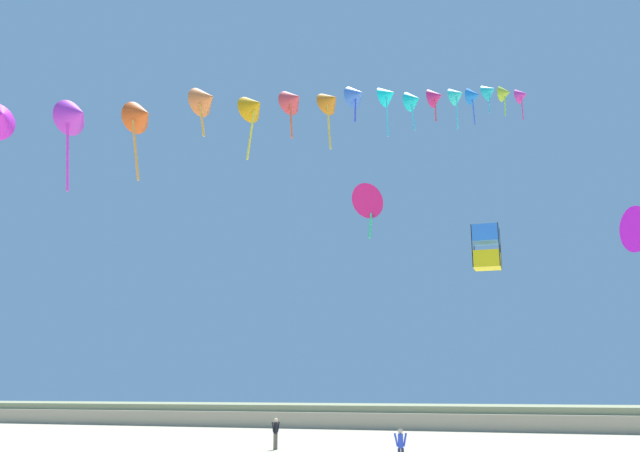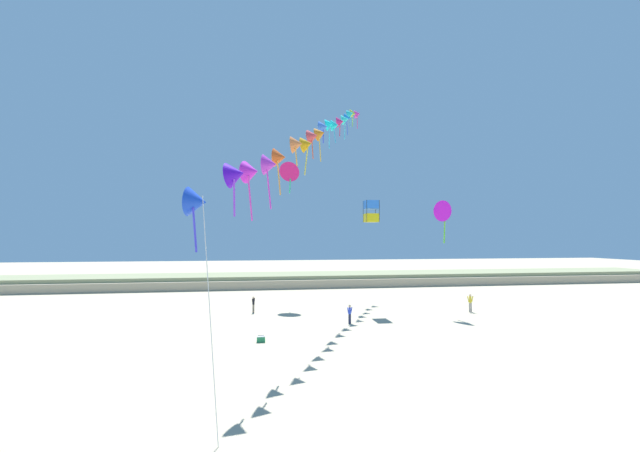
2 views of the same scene
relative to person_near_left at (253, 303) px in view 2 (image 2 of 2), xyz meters
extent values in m
plane|color=tan|center=(6.71, -19.84, -0.91)|extent=(240.00, 240.00, 0.00)
cube|color=tan|center=(6.71, 23.39, -0.30)|extent=(120.00, 10.46, 1.24)
cube|color=gray|center=(6.71, 23.39, 0.50)|extent=(120.00, 8.89, 0.71)
cylinder|color=#726656|center=(0.03, 0.06, -0.52)|extent=(0.12, 0.12, 0.80)
cylinder|color=#726656|center=(-0.03, -0.06, -0.52)|extent=(0.12, 0.12, 0.80)
cylinder|color=black|center=(0.00, 0.00, 0.16)|extent=(0.21, 0.21, 0.56)
cylinder|color=black|center=(0.09, 0.16, 0.21)|extent=(0.16, 0.20, 0.54)
cylinder|color=black|center=(-0.09, -0.16, 0.21)|extent=(0.16, 0.20, 0.54)
sphere|color=beige|center=(0.00, 0.00, 0.56)|extent=(0.22, 0.22, 0.22)
cylinder|color=#282D4C|center=(7.78, -6.59, -0.52)|extent=(0.11, 0.11, 0.78)
cylinder|color=#282D4C|center=(7.91, -6.53, -0.52)|extent=(0.11, 0.11, 0.78)
cylinder|color=blue|center=(7.85, -6.56, 0.15)|extent=(0.21, 0.21, 0.56)
cylinder|color=blue|center=(7.68, -6.63, 0.19)|extent=(0.20, 0.15, 0.53)
cylinder|color=blue|center=(8.01, -6.49, 0.19)|extent=(0.20, 0.15, 0.53)
sphere|color=beige|center=(7.85, -6.56, 0.54)|extent=(0.21, 0.21, 0.21)
cylinder|color=gray|center=(20.55, -2.98, -0.47)|extent=(0.13, 0.13, 0.88)
cylinder|color=gray|center=(20.71, -3.00, -0.47)|extent=(0.13, 0.13, 0.88)
cylinder|color=yellow|center=(20.63, -2.99, 0.28)|extent=(0.23, 0.23, 0.62)
cylinder|color=yellow|center=(20.43, -2.97, 0.33)|extent=(0.22, 0.11, 0.59)
cylinder|color=yellow|center=(20.83, -3.02, 0.33)|extent=(0.22, 0.11, 0.59)
sphere|color=beige|center=(20.63, -2.99, 0.71)|extent=(0.24, 0.24, 0.24)
cone|color=blue|center=(-2.38, -25.01, 7.50)|extent=(1.00, 1.25, 1.14)
cylinder|color=#3B39E5|center=(-2.44, -25.15, 6.46)|extent=(0.20, 0.21, 1.65)
cone|color=#490EC9|center=(-1.03, -23.08, 8.85)|extent=(1.17, 1.32, 1.19)
cylinder|color=#9939E5|center=(-1.09, -23.22, 7.85)|extent=(0.11, 0.18, 1.58)
cone|color=#C822C9|center=(-0.37, -20.41, 9.40)|extent=(1.18, 1.31, 1.11)
cylinder|color=#E539BD|center=(-0.42, -20.55, 8.08)|extent=(0.28, 0.18, 2.19)
cone|color=#B131C1|center=(0.62, -18.50, 10.11)|extent=(1.01, 1.26, 1.10)
cylinder|color=#E539CF|center=(0.56, -18.64, 8.80)|extent=(0.30, 0.08, 2.18)
cone|color=#DB531C|center=(1.32, -16.12, 10.97)|extent=(1.03, 1.27, 1.10)
cylinder|color=orange|center=(1.26, -16.26, 9.72)|extent=(0.28, 0.31, 2.04)
cone|color=orange|center=(2.57, -14.04, 12.26)|extent=(1.10, 1.29, 1.16)
cylinder|color=gold|center=(2.51, -14.18, 11.43)|extent=(0.22, 0.22, 1.22)
cone|color=orange|center=(3.51, -11.88, 12.77)|extent=(1.25, 1.36, 1.19)
cylinder|color=yellow|center=(3.45, -12.02, 11.56)|extent=(0.30, 0.12, 1.98)
cone|color=#D54047|center=(4.29, -9.57, 13.92)|extent=(1.28, 1.37, 1.18)
cylinder|color=#E55A39|center=(4.23, -9.71, 12.93)|extent=(0.18, 0.10, 1.54)
cone|color=orange|center=(5.24, -7.31, 14.71)|extent=(1.34, 1.41, 1.22)
cylinder|color=gold|center=(5.19, -7.45, 13.43)|extent=(0.21, 0.11, 2.12)
cone|color=blue|center=(5.90, -5.12, 15.85)|extent=(1.20, 1.34, 1.14)
cylinder|color=blue|center=(5.84, -5.26, 15.01)|extent=(0.10, 0.17, 1.23)
cone|color=#12F0EB|center=(6.91, -2.57, 16.81)|extent=(1.19, 1.33, 1.21)
cylinder|color=#39BFE5|center=(6.86, -2.71, 15.57)|extent=(0.09, 0.26, 2.05)
cone|color=#15CDCE|center=(7.87, -0.37, 17.34)|extent=(1.13, 1.30, 1.11)
cylinder|color=#39BAE5|center=(7.81, -0.51, 16.33)|extent=(0.23, 0.21, 1.59)
cone|color=#D22470|center=(8.83, 1.65, 18.28)|extent=(1.10, 1.29, 1.15)
cylinder|color=#E5395B|center=(8.77, 1.51, 17.40)|extent=(0.10, 0.15, 1.32)
cone|color=#2DE2D2|center=(9.83, 3.71, 19.14)|extent=(1.21, 1.34, 1.19)
cylinder|color=#39CBE5|center=(9.77, 3.57, 17.94)|extent=(0.11, 0.21, 1.97)
cone|color=blue|center=(10.62, 6.02, 19.99)|extent=(1.07, 1.29, 1.13)
cylinder|color=blue|center=(10.57, 5.88, 18.87)|extent=(0.15, 0.25, 1.81)
cone|color=#21C7CB|center=(11.52, 8.23, 21.17)|extent=(1.31, 1.39, 1.21)
cylinder|color=#39B8E5|center=(11.46, 8.10, 20.27)|extent=(0.18, 0.12, 1.37)
cone|color=#A5C52F|center=(12.43, 10.67, 21.95)|extent=(1.08, 1.29, 1.13)
cylinder|color=#97E539|center=(12.37, 10.53, 20.99)|extent=(0.14, 0.22, 1.49)
cone|color=#D934AB|center=(13.54, 12.69, 22.53)|extent=(1.17, 1.33, 1.16)
cylinder|color=#E5398C|center=(13.49, 12.55, 21.45)|extent=(0.11, 0.14, 1.72)
cylinder|color=silver|center=(-1.82, -25.74, 3.41)|extent=(0.75, 1.30, 8.65)
cone|color=#BF1364|center=(4.00, 5.44, 13.66)|extent=(2.75, 2.44, 2.36)
cone|color=#2DE583|center=(4.00, 5.44, 13.68)|extent=(1.53, 1.38, 1.32)
cylinder|color=#2DE583|center=(4.00, 5.44, 12.23)|extent=(0.24, 0.42, 2.18)
cone|color=#E419E4|center=(17.87, -3.36, 8.78)|extent=(1.59, 2.07, 2.01)
cone|color=#69E52D|center=(17.87, -3.36, 8.80)|extent=(0.91, 1.16, 1.11)
cylinder|color=#69E52D|center=(17.87, -3.36, 7.09)|extent=(0.42, 0.51, 2.76)
cube|color=yellow|center=(11.28, -1.29, 8.18)|extent=(1.25, 1.25, 0.82)
cube|color=blue|center=(11.28, -1.29, 9.45)|extent=(1.25, 1.25, 0.82)
cylinder|color=black|center=(11.90, -1.92, 8.81)|extent=(0.04, 0.04, 2.10)
cylinder|color=black|center=(11.90, -0.66, 8.81)|extent=(0.04, 0.04, 2.10)
cylinder|color=black|center=(10.65, -0.66, 8.81)|extent=(0.04, 0.04, 2.10)
cylinder|color=black|center=(10.65, -1.92, 8.81)|extent=(0.04, 0.04, 2.10)
cube|color=#23844C|center=(0.38, -11.74, -0.73)|extent=(0.56, 0.40, 0.36)
cube|color=silver|center=(0.38, -11.74, -0.52)|extent=(0.58, 0.41, 0.06)
cylinder|color=black|center=(0.38, -11.74, -0.46)|extent=(0.45, 0.03, 0.03)
camera|label=1|loc=(13.24, -34.28, 2.18)|focal=38.00mm
camera|label=2|loc=(-0.49, -41.38, 6.12)|focal=24.00mm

